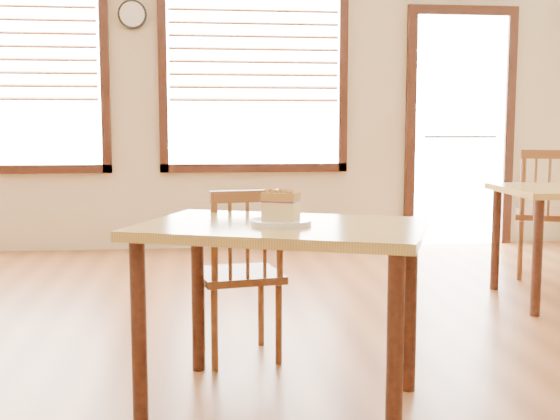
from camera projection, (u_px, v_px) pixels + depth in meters
name	position (u px, v px, depth m)	size (l,w,h in m)	color
ground	(258.00, 418.00, 2.74)	(8.00, 8.00, 0.00)	brown
window_left	(8.00, 52.00, 6.24)	(1.76, 0.10, 1.96)	white
window_right	(254.00, 54.00, 6.49)	(1.76, 0.10, 1.96)	white
entry_door	(460.00, 122.00, 6.79)	(1.08, 0.06, 2.29)	white
wall_clock	(132.00, 14.00, 6.31)	(0.26, 0.05, 0.26)	black
cafe_table_main	(282.00, 251.00, 2.80)	(1.31, 1.10, 0.75)	tan
cafe_chair_main	(241.00, 273.00, 3.39)	(0.45, 0.45, 0.86)	brown
cafe_chair_second	(547.00, 213.00, 5.26)	(0.59, 0.59, 0.98)	brown
plate	(281.00, 223.00, 2.76)	(0.24, 0.24, 0.02)	white
cake_slice	(281.00, 204.00, 2.75)	(0.16, 0.15, 0.13)	#E7CC82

